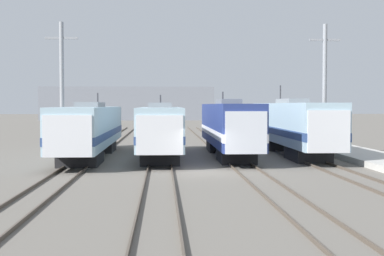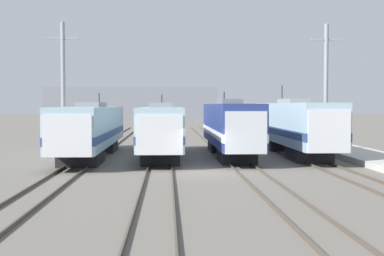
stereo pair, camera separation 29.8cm
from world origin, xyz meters
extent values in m
plane|color=#666059|center=(0.00, 0.00, 0.00)|extent=(400.00, 400.00, 0.00)
cube|color=#4C4238|center=(-8.44, 0.00, 0.07)|extent=(0.07, 120.00, 0.15)
cube|color=#4C4238|center=(-7.00, 0.00, 0.07)|extent=(0.07, 120.00, 0.15)
cube|color=#4C4238|center=(-3.29, 0.00, 0.07)|extent=(0.07, 120.00, 0.15)
cube|color=#4C4238|center=(-1.86, 0.00, 0.07)|extent=(0.07, 120.00, 0.15)
cube|color=#4C4238|center=(1.86, 0.00, 0.07)|extent=(0.07, 120.00, 0.15)
cube|color=#4C4238|center=(3.29, 0.00, 0.07)|extent=(0.07, 120.00, 0.15)
cube|color=#4C4238|center=(7.00, 0.00, 0.07)|extent=(0.07, 120.00, 0.15)
cube|color=#4C4238|center=(8.44, 0.00, 0.07)|extent=(0.07, 120.00, 0.15)
cube|color=#232326|center=(-7.72, 4.37, 0.47)|extent=(2.54, 4.29, 0.95)
cube|color=#232326|center=(-7.72, 14.12, 0.47)|extent=(2.54, 4.29, 0.95)
cube|color=#9EBCCC|center=(-7.72, 9.25, 2.34)|extent=(2.99, 19.50, 2.79)
cube|color=navy|center=(-7.72, 9.25, 1.79)|extent=(3.03, 19.54, 0.50)
cube|color=silver|center=(-7.72, 0.64, 2.13)|extent=(2.75, 2.47, 2.37)
cube|color=black|center=(-7.72, -0.52, 2.65)|extent=(2.34, 0.08, 0.66)
cube|color=gray|center=(-7.72, 9.25, 3.91)|extent=(1.65, 4.87, 0.35)
cylinder|color=#38383D|center=(-7.72, 13.54, 4.31)|extent=(0.12, 0.12, 1.14)
cube|color=#232326|center=(-2.57, 4.67, 0.47)|extent=(2.55, 3.58, 0.95)
cube|color=#232326|center=(-2.57, 12.81, 0.47)|extent=(2.55, 3.58, 0.95)
cube|color=#9EBCCC|center=(-2.57, 8.74, 2.32)|extent=(3.00, 16.27, 2.75)
cube|color=navy|center=(-2.57, 8.74, 1.77)|extent=(3.04, 16.31, 0.49)
cube|color=silver|center=(-2.57, 1.64, 2.12)|extent=(2.76, 2.28, 2.33)
cube|color=black|center=(-2.57, 0.58, 2.63)|extent=(2.34, 0.08, 0.65)
cube|color=gray|center=(-2.57, 8.74, 3.87)|extent=(1.65, 4.07, 0.35)
cylinder|color=#38383D|center=(-2.57, 12.32, 4.19)|extent=(0.12, 0.12, 0.99)
cube|color=black|center=(2.57, 5.26, 0.47)|extent=(2.33, 3.81, 0.95)
cube|color=black|center=(2.57, 13.92, 0.47)|extent=(2.33, 3.81, 0.95)
cube|color=navy|center=(2.57, 9.59, 2.45)|extent=(2.74, 17.31, 3.01)
cube|color=silver|center=(2.57, 9.59, 1.85)|extent=(2.78, 17.35, 0.54)
cube|color=silver|center=(2.57, 1.88, 2.23)|extent=(2.52, 2.09, 2.56)
cube|color=black|center=(2.57, 0.91, 2.79)|extent=(2.14, 0.08, 0.72)
cube|color=slate|center=(2.57, 9.59, 4.13)|extent=(1.51, 4.33, 0.35)
cylinder|color=#38383D|center=(2.57, 13.40, 4.47)|extent=(0.12, 0.12, 1.02)
cube|color=#232326|center=(7.72, 6.05, 0.47)|extent=(2.43, 4.13, 0.95)
cube|color=#232326|center=(7.72, 15.44, 0.47)|extent=(2.43, 4.13, 0.95)
cube|color=#9EBCCC|center=(7.72, 10.74, 2.49)|extent=(2.85, 18.77, 3.08)
cube|color=navy|center=(7.72, 10.74, 1.87)|extent=(2.89, 18.81, 0.55)
cube|color=silver|center=(7.72, 2.38, 2.26)|extent=(2.63, 2.25, 2.61)
cube|color=black|center=(7.72, 1.34, 2.83)|extent=(2.23, 0.08, 0.73)
cube|color=gray|center=(7.72, 10.74, 4.20)|extent=(1.57, 4.69, 0.35)
cylinder|color=#38383D|center=(7.72, 14.87, 4.80)|extent=(0.12, 0.12, 1.55)
cylinder|color=gray|center=(-10.05, 10.57, 5.09)|extent=(0.33, 0.33, 10.18)
cube|color=gray|center=(-10.05, 10.57, 8.95)|extent=(2.46, 0.16, 0.16)
cylinder|color=gray|center=(10.26, 10.57, 5.09)|extent=(0.33, 0.33, 10.18)
cube|color=gray|center=(10.26, 10.57, 8.95)|extent=(2.46, 0.16, 0.16)
cube|color=gray|center=(-11.35, 107.96, 4.24)|extent=(43.81, 8.84, 8.47)
camera|label=1|loc=(-2.38, -30.64, 3.88)|focal=50.00mm
camera|label=2|loc=(-2.08, -30.65, 3.88)|focal=50.00mm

